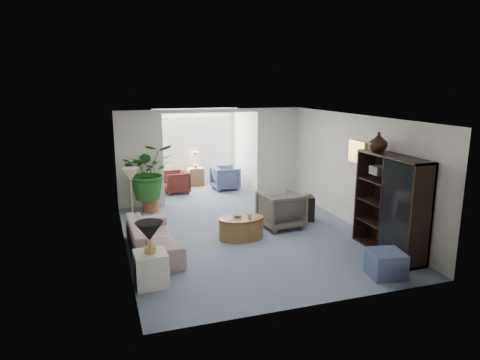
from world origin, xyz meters
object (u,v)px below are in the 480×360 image
object	(u,v)px
floor_lamp	(131,175)
coffee_bowl	(237,215)
coffee_table	(241,228)
side_table_dark	(303,208)
sofa	(153,238)
entertainment_cabinet	(390,205)
sunroom_chair_maroon	(176,182)
ottoman	(386,264)
coffee_cup	(250,216)
plant_pot	(151,205)
table_lamp	(149,231)
sunroom_chair_blue	(225,178)
framed_picture	(358,152)
wingback_chair	(281,209)
sunroom_table	(196,177)
end_table	(151,269)
cabinet_urn	(378,142)

from	to	relation	value
floor_lamp	coffee_bowl	size ratio (longest dim) A/B	1.69
coffee_table	side_table_dark	world-z (taller)	side_table_dark
sofa	entertainment_cabinet	distance (m)	4.51
coffee_table	sunroom_chair_maroon	distance (m)	4.26
entertainment_cabinet	ottoman	size ratio (longest dim) A/B	3.46
coffee_cup	plant_pot	distance (m)	3.20
table_lamp	plant_pot	bearing A→B (deg)	83.35
side_table_dark	sunroom_chair_maroon	xyz separation A→B (m)	(-2.38, 3.50, 0.04)
entertainment_cabinet	sunroom_chair_blue	xyz separation A→B (m)	(-1.52, 5.81, -0.59)
coffee_bowl	sunroom_chair_blue	distance (m)	4.23
framed_picture	ottoman	distance (m)	2.96
coffee_cup	ottoman	size ratio (longest dim) A/B	0.19
wingback_chair	sunroom_table	world-z (taller)	wingback_chair
entertainment_cabinet	ottoman	world-z (taller)	entertainment_cabinet
plant_pot	side_table_dark	bearing A→B (deg)	-29.26
floor_lamp	sunroom_table	size ratio (longest dim) A/B	0.64
coffee_cup	framed_picture	bearing A→B (deg)	0.62
wingback_chair	sunroom_chair_blue	distance (m)	3.80
floor_lamp	sunroom_chair_blue	world-z (taller)	floor_lamp
end_table	coffee_bowl	size ratio (longest dim) A/B	2.60
sunroom_table	wingback_chair	bearing A→B (deg)	-78.48
coffee_cup	wingback_chair	distance (m)	1.06
framed_picture	sunroom_table	bearing A→B (deg)	116.33
side_table_dark	ottoman	world-z (taller)	side_table_dark
floor_lamp	end_table	bearing A→B (deg)	-88.96
framed_picture	coffee_table	bearing A→B (deg)	178.41
coffee_cup	sunroom_chair_maroon	distance (m)	4.39
side_table_dark	cabinet_urn	world-z (taller)	cabinet_urn
framed_picture	sunroom_chair_maroon	size ratio (longest dim) A/B	0.70
sofa	cabinet_urn	distance (m)	4.68
coffee_cup	cabinet_urn	world-z (taller)	cabinet_urn
floor_lamp	coffee_table	world-z (taller)	floor_lamp
entertainment_cabinet	sunroom_table	xyz separation A→B (m)	(-2.27, 6.56, -0.66)
plant_pot	sunroom_table	size ratio (longest dim) A/B	0.71
floor_lamp	coffee_cup	bearing A→B (deg)	-30.70
side_table_dark	sunroom_table	bearing A→B (deg)	110.96
table_lamp	ottoman	bearing A→B (deg)	-13.38
floor_lamp	sunroom_chair_blue	xyz separation A→B (m)	(2.98, 2.99, -0.90)
ottoman	wingback_chair	bearing A→B (deg)	102.69
sofa	side_table_dark	distance (m)	3.73
framed_picture	coffee_table	size ratio (longest dim) A/B	0.53
table_lamp	coffee_cup	distance (m)	2.67
sofa	floor_lamp	distance (m)	1.75
framed_picture	plant_pot	xyz separation A→B (m)	(-4.19, 2.66, -1.54)
coffee_table	side_table_dark	xyz separation A→B (m)	(1.77, 0.72, 0.06)
coffee_table	ottoman	world-z (taller)	coffee_table
cabinet_urn	table_lamp	bearing A→B (deg)	-173.80
cabinet_urn	sunroom_chair_blue	world-z (taller)	cabinet_urn
table_lamp	side_table_dark	world-z (taller)	table_lamp
framed_picture	coffee_table	xyz separation A→B (m)	(-2.64, 0.07, -1.47)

